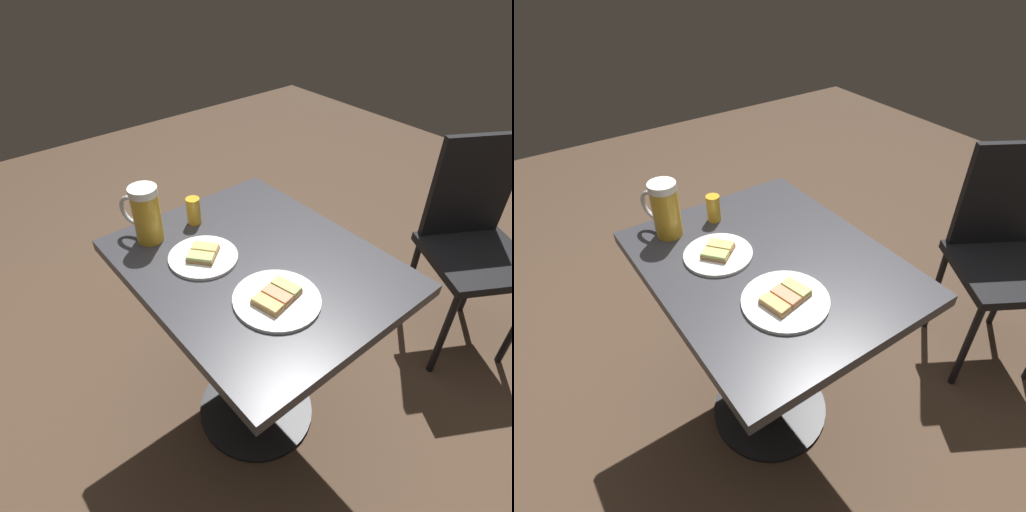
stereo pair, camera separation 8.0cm
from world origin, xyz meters
The scene contains 7 objects.
ground_plane centered at (0.00, 0.00, 0.00)m, with size 6.00×6.00×0.00m, color #4C3828.
cafe_table centered at (0.00, 0.00, 0.58)m, with size 0.65×0.80×0.75m.
plate_near centered at (-0.06, -0.16, 0.76)m, with size 0.23×0.23×0.03m.
plate_far centered at (-0.11, 0.11, 0.76)m, with size 0.20×0.20×0.03m.
beer_mug centered at (-0.18, 0.30, 0.84)m, with size 0.09×0.14×0.18m.
beer_glass_small centered at (-0.03, 0.28, 0.79)m, with size 0.04×0.04×0.09m, color gold.
cafe_chair centered at (0.95, -0.21, 0.53)m, with size 0.52×0.52×0.91m.
Camera 1 is at (-0.61, -0.75, 1.53)m, focal length 30.19 mm.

